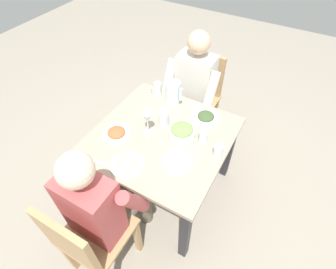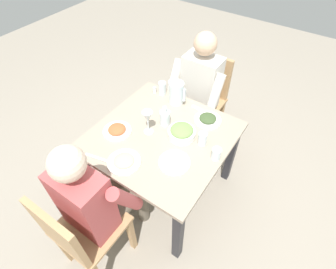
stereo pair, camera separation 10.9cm
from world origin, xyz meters
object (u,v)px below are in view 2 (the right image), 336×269
at_px(oil_carafe, 165,118).
at_px(water_glass_far_right, 162,88).
at_px(diner_near, 98,196).
at_px(water_glass_center, 216,154).
at_px(chair_near, 79,233).
at_px(chair_far, 205,95).
at_px(salad_bowl, 182,132).
at_px(water_glass_far_left, 202,139).
at_px(plate_dolmas, 208,119).
at_px(wine_glass, 148,118).
at_px(water_pitcher, 176,93).
at_px(dining_table, 162,144).
at_px(diner_far, 195,94).
at_px(plate_beans, 124,161).
at_px(plate_rice_curry, 117,130).
at_px(plate_yoghurt, 174,162).
at_px(salt_shaker, 155,90).

bearing_deg(oil_carafe, water_glass_far_right, 127.98).
xyz_separation_m(diner_near, water_glass_center, (0.48, 0.64, 0.09)).
xyz_separation_m(chair_near, chair_far, (-0.01, 1.64, 0.00)).
distance_m(salad_bowl, water_glass_far_left, 0.16).
distance_m(chair_near, plate_dolmas, 1.19).
bearing_deg(wine_glass, water_glass_far_right, 112.29).
bearing_deg(plate_dolmas, water_glass_far_right, 170.63).
distance_m(water_pitcher, plate_dolmas, 0.34).
height_order(dining_table, salad_bowl, salad_bowl).
height_order(diner_far, plate_beans, diner_far).
bearing_deg(oil_carafe, water_pitcher, 104.61).
height_order(plate_rice_curry, wine_glass, wine_glass).
bearing_deg(water_pitcher, wine_glass, -87.51).
height_order(diner_far, plate_dolmas, diner_far).
xyz_separation_m(plate_dolmas, wine_glass, (-0.31, -0.35, 0.12)).
relative_size(chair_near, plate_rice_curry, 4.24).
bearing_deg(oil_carafe, diner_near, -90.21).
xyz_separation_m(plate_beans, water_glass_center, (0.49, 0.38, 0.03)).
distance_m(plate_yoghurt, plate_dolmas, 0.49).
distance_m(chair_near, water_pitcher, 1.24).
bearing_deg(chair_far, plate_rice_curry, -103.20).
xyz_separation_m(chair_far, water_pitcher, (-0.05, -0.44, 0.29)).
relative_size(water_glass_center, salt_shaker, 1.66).
relative_size(chair_near, water_pitcher, 4.71).
xyz_separation_m(plate_yoghurt, plate_dolmas, (-0.01, 0.49, 0.00)).
relative_size(dining_table, wine_glass, 4.93).
relative_size(dining_table, plate_rice_curry, 4.58).
height_order(plate_yoghurt, salt_shaker, salt_shaker).
bearing_deg(salad_bowl, water_glass_far_right, 140.47).
height_order(plate_yoghurt, oil_carafe, oil_carafe).
height_order(salad_bowl, plate_beans, salad_bowl).
relative_size(diner_near, plate_beans, 5.27).
height_order(dining_table, water_glass_far_left, water_glass_far_left).
height_order(plate_dolmas, wine_glass, wine_glass).
bearing_deg(salt_shaker, plate_beans, -69.02).
bearing_deg(chair_near, oil_carafe, 89.83).
relative_size(dining_table, oil_carafe, 5.87).
height_order(water_pitcher, water_glass_far_right, water_pitcher).
distance_m(dining_table, salad_bowl, 0.21).
xyz_separation_m(plate_rice_curry, wine_glass, (0.19, 0.13, 0.12)).
bearing_deg(plate_beans, chair_near, -88.66).
distance_m(plate_rice_curry, plate_yoghurt, 0.51).
xyz_separation_m(chair_near, salt_shaker, (-0.29, 1.20, 0.22)).
bearing_deg(salt_shaker, dining_table, -48.29).
distance_m(plate_rice_curry, water_glass_center, 0.74).
distance_m(chair_near, chair_far, 1.64).
height_order(chair_near, water_glass_center, chair_near).
relative_size(diner_near, water_pitcher, 6.26).
bearing_deg(salad_bowl, water_glass_far_left, 6.77).
bearing_deg(dining_table, chair_far, 94.45).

